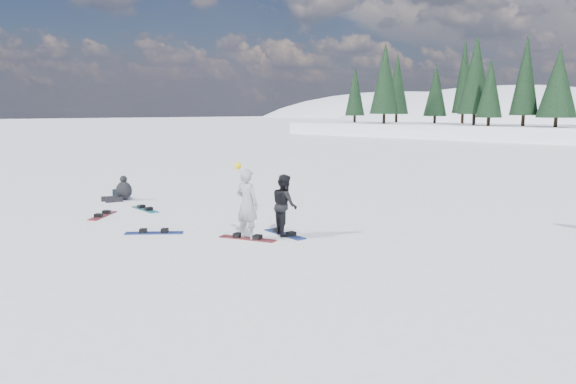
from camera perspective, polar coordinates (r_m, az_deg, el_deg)
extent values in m
plane|color=white|center=(14.17, -10.33, -4.91)|extent=(420.00, 420.00, 0.00)
ellipsoid|color=white|center=(196.19, 20.89, 2.85)|extent=(143.00, 110.00, 49.50)
ellipsoid|color=white|center=(265.77, 10.76, 4.39)|extent=(169.00, 130.00, 52.00)
cone|color=black|center=(79.88, 7.41, 9.71)|extent=(3.20, 3.20, 7.50)
cone|color=black|center=(77.78, 9.44, 9.71)|extent=(3.20, 3.20, 7.50)
cone|color=black|center=(75.79, 11.57, 9.69)|extent=(3.20, 3.20, 7.50)
cone|color=black|center=(73.91, 13.82, 9.66)|extent=(3.20, 3.20, 7.50)
cone|color=black|center=(72.14, 16.18, 9.61)|extent=(3.20, 3.20, 7.50)
cone|color=black|center=(70.50, 18.66, 9.54)|extent=(3.20, 3.20, 7.50)
cone|color=black|center=(68.99, 21.25, 9.45)|extent=(3.20, 3.20, 7.50)
cone|color=black|center=(67.62, 23.94, 9.34)|extent=(3.20, 3.20, 7.50)
cone|color=black|center=(66.41, 26.74, 9.20)|extent=(3.20, 3.20, 7.50)
imported|color=#A2A3A7|center=(13.99, -4.17, -1.24)|extent=(0.71, 0.53, 1.78)
sphere|color=yellow|center=(13.94, -5.12, 2.66)|extent=(0.18, 0.18, 0.18)
imported|color=black|center=(14.46, -0.35, -1.30)|extent=(0.96, 0.88, 1.58)
ellipsoid|color=black|center=(20.99, -16.33, 0.15)|extent=(0.79, 0.74, 0.67)
sphere|color=black|center=(20.94, -16.37, 1.27)|extent=(0.25, 0.25, 0.25)
cube|color=black|center=(20.67, -17.25, -0.75)|extent=(0.31, 0.61, 0.17)
cube|color=black|center=(20.95, -17.65, -0.65)|extent=(0.44, 0.59, 0.17)
cube|color=black|center=(21.72, -16.71, -0.13)|extent=(0.52, 0.41, 0.30)
cube|color=maroon|center=(14.17, -4.13, -4.74)|extent=(1.50, 0.81, 0.03)
cube|color=navy|center=(14.61, -0.35, -4.31)|extent=(1.52, 0.50, 0.03)
cube|color=maroon|center=(18.05, -18.31, -2.30)|extent=(1.17, 1.34, 0.03)
cube|color=navy|center=(15.17, -13.45, -4.07)|extent=(1.20, 1.31, 0.03)
cube|color=teal|center=(18.78, -14.32, -1.74)|extent=(1.52, 0.42, 0.03)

